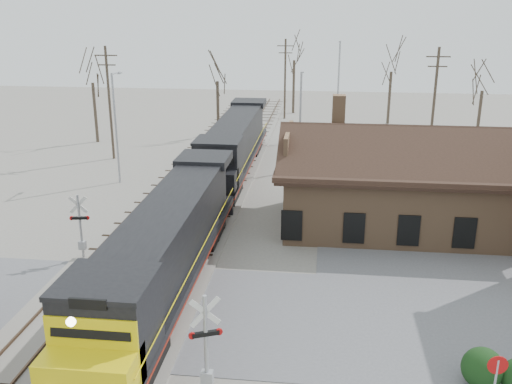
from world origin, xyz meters
TOP-DOWN VIEW (x-y plane):
  - ground at (0.00, 0.00)m, footprint 140.00×140.00m
  - road at (0.00, 0.00)m, footprint 60.00×9.00m
  - track_main at (0.00, 15.00)m, footprint 3.40×90.00m
  - track_siding at (-4.50, 15.00)m, footprint 3.40×90.00m
  - depot at (11.99, 12.00)m, footprint 15.20×9.31m
  - locomotive_lead at (0.00, 1.16)m, footprint 3.07×20.57m
  - locomotive_trailing at (0.00, 22.01)m, footprint 3.07×20.57m
  - crossbuck_near at (3.39, -5.75)m, footprint 1.12×0.53m
  - crossbuck_far at (-5.64, 4.89)m, footprint 1.06×0.29m
  - do_not_enter_sign at (13.06, -5.35)m, footprint 0.69×0.09m
  - hedge_a at (13.11, -3.80)m, footprint 1.51×1.51m
  - streetlight_a at (-8.54, 18.94)m, footprint 0.25×2.04m
  - streetlight_b at (5.21, 24.02)m, footprint 0.25×2.04m
  - streetlight_c at (8.47, 37.62)m, footprint 0.25×2.04m
  - utility_pole_a at (-11.56, 25.72)m, footprint 2.00×0.24m
  - utility_pole_b at (2.38, 46.34)m, footprint 2.00×0.24m
  - utility_pole_c at (16.43, 27.99)m, footprint 2.00×0.24m
  - tree_a at (-15.51, 31.86)m, footprint 3.94×3.94m
  - tree_b at (-3.91, 36.17)m, footprint 3.80×3.80m
  - tree_c at (3.20, 50.31)m, footprint 4.40×4.40m
  - tree_d at (14.53, 44.76)m, footprint 3.97×3.97m
  - tree_e at (22.36, 35.85)m, footprint 3.47×3.47m

SIDE VIEW (x-z plane):
  - ground at x=0.00m, z-range 0.00..0.00m
  - road at x=0.00m, z-range 0.00..0.03m
  - track_main at x=0.00m, z-range -0.05..0.19m
  - track_siding at x=-4.50m, z-range -0.05..0.19m
  - hedge_a at x=13.11m, z-range 0.00..1.51m
  - do_not_enter_sign at x=13.06m, z-range 0.44..2.75m
  - crossbuck_far at x=-5.64m, z-range -0.09..3.62m
  - crossbuck_near at x=3.39m, z-range -0.13..3.99m
  - locomotive_trailing at x=0.00m, z-range 0.24..4.56m
  - locomotive_lead at x=0.00m, z-range 0.12..4.68m
  - depot at x=11.99m, z-range -1.54..6.36m
  - streetlight_b at x=5.21m, z-range 0.53..8.64m
  - streetlight_a at x=-8.54m, z-range 0.53..8.96m
  - utility_pole_b at x=2.38m, z-range 0.22..9.62m
  - utility_pole_c at x=16.43m, z-range 0.23..10.09m
  - utility_pole_a at x=-11.56m, z-range 0.23..10.11m
  - streetlight_c at x=8.47m, z-range 0.54..10.28m
  - tree_e at x=22.36m, z-range 1.79..10.30m
  - tree_b at x=-3.91m, z-range 1.96..11.26m
  - tree_a at x=-15.51m, z-range 2.04..11.70m
  - tree_d at x=14.53m, z-range 2.06..11.78m
  - tree_c at x=3.20m, z-range 2.29..13.07m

